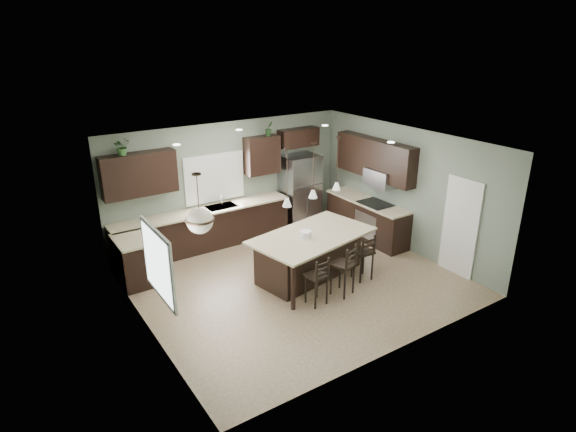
# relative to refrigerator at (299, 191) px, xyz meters

# --- Properties ---
(ground) EXTENTS (6.00, 6.00, 0.00)m
(ground) POSITION_rel_refrigerator_xyz_m (-1.78, -2.41, -0.93)
(ground) COLOR #9E8466
(ground) RESTS_ON ground
(pantry_door) EXTENTS (0.04, 0.82, 2.04)m
(pantry_door) POSITION_rel_refrigerator_xyz_m (1.20, -3.96, 0.09)
(pantry_door) COLOR white
(pantry_door) RESTS_ON ground
(window_back) EXTENTS (1.35, 0.02, 1.00)m
(window_back) POSITION_rel_refrigerator_xyz_m (-2.18, 0.32, 0.62)
(window_back) COLOR white
(window_back) RESTS_ON room_shell
(window_left) EXTENTS (0.02, 1.10, 1.00)m
(window_left) POSITION_rel_refrigerator_xyz_m (-4.76, -3.21, 0.62)
(window_left) COLOR white
(window_left) RESTS_ON room_shell
(left_return_cabs) EXTENTS (0.60, 0.90, 0.90)m
(left_return_cabs) POSITION_rel_refrigerator_xyz_m (-4.48, -0.71, -0.48)
(left_return_cabs) COLOR black
(left_return_cabs) RESTS_ON ground
(left_return_countertop) EXTENTS (0.66, 0.96, 0.04)m
(left_return_countertop) POSITION_rel_refrigerator_xyz_m (-4.46, -0.71, -0.01)
(left_return_countertop) COLOR beige
(left_return_countertop) RESTS_ON left_return_cabs
(back_lower_cabs) EXTENTS (4.20, 0.60, 0.90)m
(back_lower_cabs) POSITION_rel_refrigerator_xyz_m (-2.63, 0.04, -0.48)
(back_lower_cabs) COLOR black
(back_lower_cabs) RESTS_ON ground
(back_countertop) EXTENTS (4.20, 0.66, 0.04)m
(back_countertop) POSITION_rel_refrigerator_xyz_m (-2.63, 0.02, -0.01)
(back_countertop) COLOR beige
(back_countertop) RESTS_ON back_lower_cabs
(sink_inset) EXTENTS (0.70, 0.45, 0.01)m
(sink_inset) POSITION_rel_refrigerator_xyz_m (-2.18, 0.02, 0.01)
(sink_inset) COLOR gray
(sink_inset) RESTS_ON back_countertop
(faucet) EXTENTS (0.02, 0.02, 0.28)m
(faucet) POSITION_rel_refrigerator_xyz_m (-2.18, -0.01, 0.16)
(faucet) COLOR silver
(faucet) RESTS_ON back_countertop
(back_upper_left) EXTENTS (1.55, 0.34, 0.90)m
(back_upper_left) POSITION_rel_refrigerator_xyz_m (-3.93, 0.17, 1.02)
(back_upper_left) COLOR black
(back_upper_left) RESTS_ON room_shell
(back_upper_right) EXTENTS (0.85, 0.34, 0.90)m
(back_upper_right) POSITION_rel_refrigerator_xyz_m (-0.98, 0.17, 1.02)
(back_upper_right) COLOR black
(back_upper_right) RESTS_ON room_shell
(fridge_header) EXTENTS (1.05, 0.34, 0.45)m
(fridge_header) POSITION_rel_refrigerator_xyz_m (0.07, 0.17, 1.32)
(fridge_header) COLOR black
(fridge_header) RESTS_ON room_shell
(right_lower_cabs) EXTENTS (0.60, 2.35, 0.90)m
(right_lower_cabs) POSITION_rel_refrigerator_xyz_m (0.92, -1.54, -0.48)
(right_lower_cabs) COLOR black
(right_lower_cabs) RESTS_ON ground
(right_countertop) EXTENTS (0.66, 2.35, 0.04)m
(right_countertop) POSITION_rel_refrigerator_xyz_m (0.90, -1.54, -0.01)
(right_countertop) COLOR beige
(right_countertop) RESTS_ON right_lower_cabs
(cooktop) EXTENTS (0.58, 0.75, 0.02)m
(cooktop) POSITION_rel_refrigerator_xyz_m (0.90, -1.81, 0.02)
(cooktop) COLOR black
(cooktop) RESTS_ON right_countertop
(wall_oven_front) EXTENTS (0.01, 0.72, 0.60)m
(wall_oven_front) POSITION_rel_refrigerator_xyz_m (0.62, -1.81, -0.48)
(wall_oven_front) COLOR gray
(wall_oven_front) RESTS_ON right_lower_cabs
(right_upper_cabs) EXTENTS (0.34, 2.35, 0.90)m
(right_upper_cabs) POSITION_rel_refrigerator_xyz_m (1.05, -1.54, 1.02)
(right_upper_cabs) COLOR black
(right_upper_cabs) RESTS_ON room_shell
(microwave) EXTENTS (0.40, 0.75, 0.40)m
(microwave) POSITION_rel_refrigerator_xyz_m (1.00, -1.81, 0.62)
(microwave) COLOR gray
(microwave) RESTS_ON right_upper_cabs
(refrigerator) EXTENTS (0.90, 0.74, 1.85)m
(refrigerator) POSITION_rel_refrigerator_xyz_m (0.00, 0.00, 0.00)
(refrigerator) COLOR #9899A0
(refrigerator) RESTS_ON ground
(kitchen_island) EXTENTS (2.68, 1.84, 0.92)m
(kitchen_island) POSITION_rel_refrigerator_xyz_m (-1.38, -2.44, -0.46)
(kitchen_island) COLOR black
(kitchen_island) RESTS_ON ground
(serving_dish) EXTENTS (0.24, 0.24, 0.14)m
(serving_dish) POSITION_rel_refrigerator_xyz_m (-1.58, -2.48, 0.07)
(serving_dish) COLOR silver
(serving_dish) RESTS_ON kitchen_island
(bar_stool_left) EXTENTS (0.38, 0.38, 0.96)m
(bar_stool_left) POSITION_rel_refrigerator_xyz_m (-1.94, -3.35, -0.45)
(bar_stool_left) COLOR black
(bar_stool_left) RESTS_ON ground
(bar_stool_center) EXTENTS (0.49, 0.49, 1.05)m
(bar_stool_center) POSITION_rel_refrigerator_xyz_m (-1.32, -3.34, -0.40)
(bar_stool_center) COLOR black
(bar_stool_center) RESTS_ON ground
(bar_stool_right) EXTENTS (0.39, 0.39, 0.99)m
(bar_stool_right) POSITION_rel_refrigerator_xyz_m (-0.60, -3.09, -0.43)
(bar_stool_right) COLOR black
(bar_stool_right) RESTS_ON ground
(pendant_left) EXTENTS (0.17, 0.17, 1.10)m
(pendant_left) POSITION_rel_refrigerator_xyz_m (-2.07, -2.57, 1.32)
(pendant_left) COLOR white
(pendant_left) RESTS_ON room_shell
(pendant_center) EXTENTS (0.17, 0.17, 1.10)m
(pendant_center) POSITION_rel_refrigerator_xyz_m (-1.38, -2.44, 1.32)
(pendant_center) COLOR white
(pendant_center) RESTS_ON room_shell
(pendant_right) EXTENTS (0.17, 0.17, 1.10)m
(pendant_right) POSITION_rel_refrigerator_xyz_m (-0.69, -2.31, 1.32)
(pendant_right) COLOR silver
(pendant_right) RESTS_ON room_shell
(chandelier) EXTENTS (0.45, 0.45, 0.95)m
(chandelier) POSITION_rel_refrigerator_xyz_m (-4.03, -3.16, 1.40)
(chandelier) COLOR beige
(chandelier) RESTS_ON room_shell
(plant_back_left) EXTENTS (0.41, 0.39, 0.36)m
(plant_back_left) POSITION_rel_refrigerator_xyz_m (-4.21, 0.14, 1.65)
(plant_back_left) COLOR #2D5926
(plant_back_left) RESTS_ON back_upper_left
(plant_back_right) EXTENTS (0.20, 0.16, 0.35)m
(plant_back_right) POSITION_rel_refrigerator_xyz_m (-0.79, 0.14, 1.65)
(plant_back_right) COLOR #254C21
(plant_back_right) RESTS_ON back_upper_right
(room_shell) EXTENTS (6.00, 6.00, 6.00)m
(room_shell) POSITION_rel_refrigerator_xyz_m (-1.78, -2.41, 0.77)
(room_shell) COLOR slate
(room_shell) RESTS_ON ground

